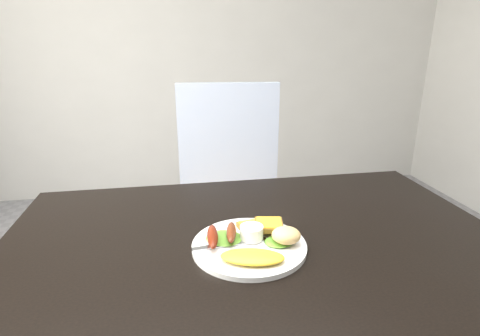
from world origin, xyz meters
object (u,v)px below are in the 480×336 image
plate (249,246)px  dining_table (257,247)px  dining_chair (236,216)px  person (228,143)px

plate → dining_table: bearing=51.1°
dining_table → dining_chair: size_ratio=2.52×
dining_chair → person: bearing=-120.8°
dining_table → plate: size_ratio=4.65×
person → dining_table: bearing=94.8°
dining_table → plate: plate is taller
dining_chair → plate: plate is taller
person → plate: size_ratio=6.24×
dining_table → person: bearing=87.7°
dining_chair → plate: size_ratio=1.84×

